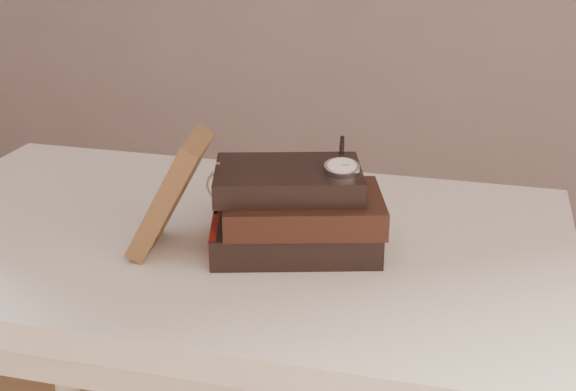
# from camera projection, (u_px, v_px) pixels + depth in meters

# --- Properties ---
(table) EXTENTS (1.00, 0.60, 0.75)m
(table) POSITION_uv_depth(u_px,v_px,m) (221.00, 287.00, 1.14)
(table) COLOR silver
(table) RESTS_ON ground
(book_stack) EXTENTS (0.26, 0.21, 0.11)m
(book_stack) POSITION_uv_depth(u_px,v_px,m) (296.00, 211.00, 1.04)
(book_stack) COLOR black
(book_stack) RESTS_ON table
(journal) EXTENTS (0.12, 0.12, 0.16)m
(journal) POSITION_uv_depth(u_px,v_px,m) (171.00, 193.00, 1.02)
(journal) COLOR #49301C
(journal) RESTS_ON table
(pocket_watch) EXTENTS (0.06, 0.15, 0.02)m
(pocket_watch) POSITION_uv_depth(u_px,v_px,m) (342.00, 166.00, 1.01)
(pocket_watch) COLOR silver
(pocket_watch) RESTS_ON book_stack
(eyeglasses) EXTENTS (0.12, 0.13, 0.05)m
(eyeglasses) POSITION_uv_depth(u_px,v_px,m) (238.00, 184.00, 1.10)
(eyeglasses) COLOR silver
(eyeglasses) RESTS_ON book_stack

